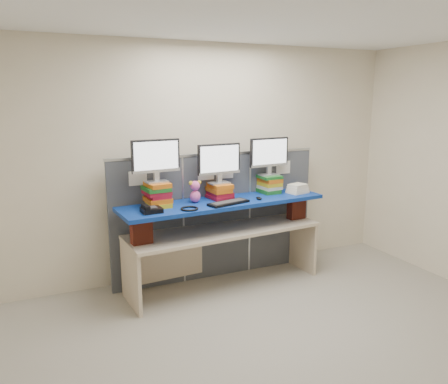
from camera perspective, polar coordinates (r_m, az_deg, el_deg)
name	(u,v)px	position (r m, az deg, el deg)	size (l,w,h in m)	color
room	(302,193)	(3.61, 10.15, -0.14)	(5.00, 4.00, 2.80)	#F0E2C6
cubicle_partition	(217,215)	(5.29, -0.94, -3.03)	(2.60, 0.06, 1.53)	#41454D
desk	(224,240)	(5.07, 0.00, -6.31)	(2.31, 0.84, 0.69)	beige
brick_pier_left	(141,230)	(4.57, -10.75, -4.91)	(0.21, 0.12, 0.29)	maroon
brick_pier_right	(296,207)	(5.48, 9.43, -1.98)	(0.21, 0.12, 0.29)	maroon
blue_board	(224,202)	(4.95, 0.00, -1.38)	(2.38, 0.60, 0.04)	#0C3996
book_stack_left	(157,194)	(4.72, -8.69, -0.30)	(0.28, 0.32, 0.26)	gold
book_stack_center	(220,191)	(5.03, -0.58, 0.12)	(0.26, 0.32, 0.18)	maroon
book_stack_right	(269,184)	(5.37, 5.89, 1.08)	(0.25, 0.31, 0.22)	#1A6320
monitor_left	(156,158)	(4.65, -8.89, 4.39)	(0.53, 0.16, 0.46)	#B3B3B8
monitor_center	(219,161)	(4.96, -0.64, 4.05)	(0.53, 0.16, 0.46)	#B3B3B8
monitor_right	(269,154)	(5.31, 5.92, 4.95)	(0.53, 0.16, 0.46)	#B3B3B8
keyboard	(229,203)	(4.78, 0.60, -1.41)	(0.51, 0.28, 0.03)	black
mouse	(259,198)	(5.01, 4.58, -0.82)	(0.05, 0.10, 0.03)	black
desk_phone	(151,209)	(4.49, -9.54, -2.26)	(0.21, 0.19, 0.08)	black
headset	(189,209)	(4.56, -4.54, -2.18)	(0.19, 0.19, 0.02)	black
plush_toy	(195,191)	(4.84, -3.79, 0.08)	(0.14, 0.11, 0.25)	#F05BAB
binder_stack	(298,189)	(5.40, 9.58, 0.41)	(0.27, 0.24, 0.11)	white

